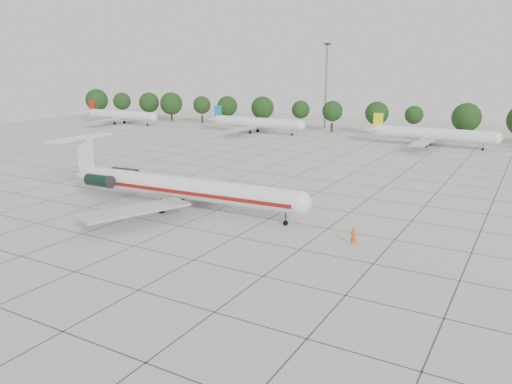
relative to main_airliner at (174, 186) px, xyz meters
The scene contains 9 objects.
ground 13.87m from the main_airliner, 10.00° to the left, with size 260.00×260.00×0.00m, color beige.
apron_joints 22.08m from the main_airliner, 52.52° to the left, with size 170.00×170.00×0.02m, color #383838.
main_airliner is the anchor object (origin of this frame).
ground_crew 25.85m from the main_airliner, ahead, with size 0.68×0.45×1.87m, color #E3560D.
bg_airliner_a 106.40m from the main_airliner, 138.32° to the left, with size 28.24×27.20×7.40m.
bg_airliner_b 79.23m from the main_airliner, 111.74° to the left, with size 28.24×27.20×7.40m.
bg_airliner_c 75.48m from the main_airliner, 75.00° to the left, with size 28.24×27.20×7.40m.
tree_line 87.41m from the main_airliner, 88.94° to the left, with size 249.86×8.44×10.22m.
floodlight_mast 96.46m from the main_airliner, 100.04° to the left, with size 1.60×1.60×25.45m.
Camera 1 is at (28.72, -53.55, 19.01)m, focal length 35.00 mm.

